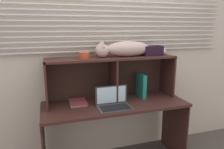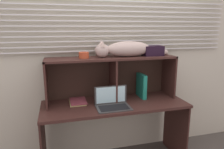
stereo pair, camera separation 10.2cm
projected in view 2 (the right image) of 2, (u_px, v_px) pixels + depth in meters
The scene contains 9 objects.
back_panel_with_blinds at pixel (107, 55), 2.51m from camera, with size 4.40×0.08×2.50m.
desk at pixel (115, 115), 2.34m from camera, with size 1.59×0.59×0.77m.
hutch_shelf_unit at pixel (111, 70), 2.38m from camera, with size 1.46×0.33×0.50m.
cat at pixel (125, 49), 2.33m from camera, with size 0.86×0.19×0.18m.
laptop at pixel (113, 103), 2.19m from camera, with size 0.35×0.24×0.21m.
binder_upright at pixel (141, 86), 2.48m from camera, with size 0.05×0.22×0.28m, color #1A7B67.
book_stack at pixel (78, 102), 2.31m from camera, with size 0.18×0.25×0.03m.
small_basket at pixel (84, 55), 2.22m from camera, with size 0.11×0.11×0.06m, color #B44426.
storage_box at pixel (153, 51), 2.42m from camera, with size 0.23×0.16×0.11m, color black.
Camera 2 is at (-0.59, -1.88, 1.59)m, focal length 33.34 mm.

